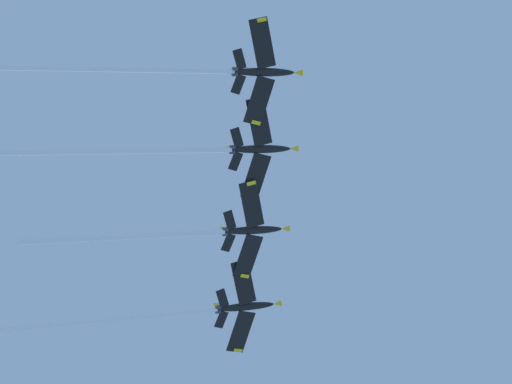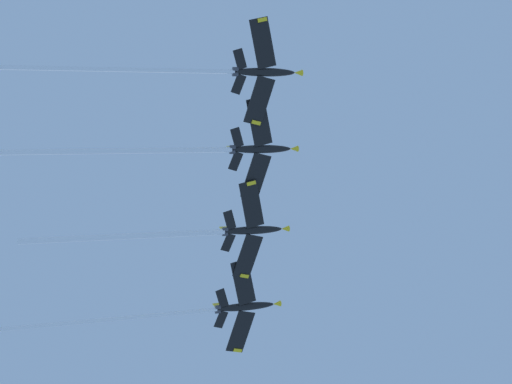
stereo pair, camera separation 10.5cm
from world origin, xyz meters
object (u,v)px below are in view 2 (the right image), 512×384
Objects in this scene: jet_far_left at (192,312)px; jet_centre at (190,150)px; jet_inner_right at (204,71)px; jet_inner_left at (193,233)px.

jet_far_left is 1.02× the size of jet_centre.
jet_inner_right is at bearing 154.13° from jet_far_left.
jet_inner_left is at bearing -24.94° from jet_inner_right.
jet_inner_left is 15.80m from jet_centre.
jet_inner_right is (-41.79, 20.26, -0.16)m from jet_far_left.
jet_far_left is 1.16× the size of jet_inner_left.
jet_centre reaches higher than jet_inner_right.
jet_inner_right is (-27.46, 12.77, 0.47)m from jet_inner_left.
jet_far_left is 0.97× the size of jet_inner_right.
jet_far_left is 46.44m from jet_inner_right.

